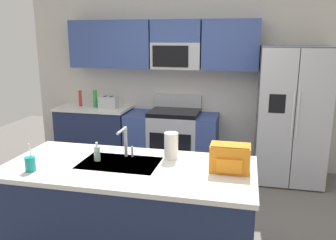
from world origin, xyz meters
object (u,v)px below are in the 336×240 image
(drink_cup_teal, at_px, (30,164))
(toaster, at_px, (108,102))
(bottle_green, at_px, (95,99))
(paper_towel_roll, at_px, (171,146))
(range_oven, at_px, (172,140))
(refrigerator, at_px, (291,115))
(soap_dispenser, at_px, (97,153))
(backpack, at_px, (230,157))
(sink_faucet, at_px, (125,140))
(pepper_mill, at_px, (80,98))

(drink_cup_teal, bearing_deg, toaster, 98.05)
(bottle_green, height_order, paper_towel_roll, bottle_green)
(range_oven, relative_size, refrigerator, 0.74)
(range_oven, distance_m, paper_towel_roll, 2.15)
(range_oven, bearing_deg, soap_dispenser, -95.00)
(bottle_green, bearing_deg, toaster, -6.25)
(backpack, bearing_deg, toaster, 131.92)
(refrigerator, bearing_deg, sink_faucet, -129.21)
(bottle_green, relative_size, drink_cup_teal, 1.10)
(backpack, bearing_deg, range_oven, 113.44)
(pepper_mill, height_order, paper_towel_roll, pepper_mill)
(backpack, bearing_deg, sink_faucet, 172.61)
(drink_cup_teal, distance_m, soap_dispenser, 0.55)
(refrigerator, bearing_deg, paper_towel_roll, -122.32)
(pepper_mill, bearing_deg, toaster, -5.86)
(range_oven, height_order, pepper_mill, pepper_mill)
(bottle_green, bearing_deg, paper_towel_roll, -50.73)
(sink_faucet, height_order, soap_dispenser, sink_faucet)
(toaster, bearing_deg, soap_dispenser, -70.13)
(sink_faucet, xyz_separation_m, soap_dispenser, (-0.22, -0.13, -0.10))
(bottle_green, xyz_separation_m, soap_dispenser, (1.01, -2.20, -0.06))
(soap_dispenser, height_order, backpack, backpack)
(range_oven, bearing_deg, toaster, -176.93)
(bottle_green, distance_m, paper_towel_roll, 2.58)
(drink_cup_teal, relative_size, backpack, 0.75)
(bottle_green, xyz_separation_m, sink_faucet, (1.23, -2.06, 0.04))
(pepper_mill, bearing_deg, backpack, -42.32)
(sink_faucet, xyz_separation_m, backpack, (0.94, -0.12, -0.05))
(pepper_mill, bearing_deg, soap_dispenser, -60.20)
(sink_faucet, distance_m, paper_towel_roll, 0.42)
(range_oven, xyz_separation_m, drink_cup_teal, (-0.62, -2.57, 0.52))
(refrigerator, xyz_separation_m, soap_dispenser, (-1.86, -2.15, 0.04))
(pepper_mill, xyz_separation_m, paper_towel_roll, (1.90, -2.03, -0.00))
(range_oven, relative_size, toaster, 4.86)
(toaster, relative_size, soap_dispenser, 1.65)
(drink_cup_teal, bearing_deg, backpack, 12.80)
(soap_dispenser, distance_m, paper_towel_roll, 0.66)
(bottle_green, xyz_separation_m, backpack, (2.16, -2.18, -0.02))
(pepper_mill, xyz_separation_m, bottle_green, (0.26, -0.03, 0.01))
(range_oven, xyz_separation_m, paper_towel_roll, (0.43, -2.03, 0.58))
(range_oven, xyz_separation_m, soap_dispenser, (-0.19, -2.22, 0.53))
(bottle_green, distance_m, drink_cup_teal, 2.61)
(sink_faucet, bearing_deg, pepper_mill, 125.52)
(toaster, distance_m, paper_towel_roll, 2.43)
(refrigerator, bearing_deg, drink_cup_teal, -132.53)
(toaster, bearing_deg, sink_faucet, -63.81)
(sink_faucet, relative_size, soap_dispenser, 1.66)
(bottle_green, bearing_deg, pepper_mill, 174.48)
(sink_faucet, height_order, backpack, sink_faucet)
(range_oven, relative_size, sink_faucet, 4.82)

